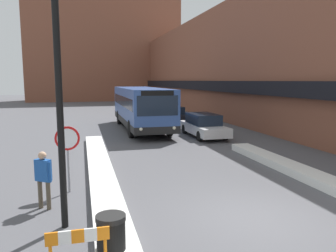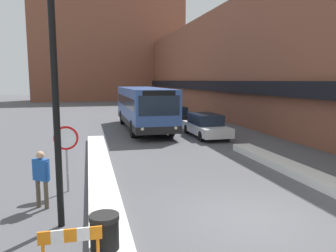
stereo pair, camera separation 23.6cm
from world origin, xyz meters
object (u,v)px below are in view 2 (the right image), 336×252
at_px(stop_sign, 66,145).
at_px(trash_bin, 105,238).
at_px(parked_car_front, 206,125).
at_px(city_bus, 144,107).
at_px(parked_car_middle, 175,114).
at_px(street_lamp, 65,46).
at_px(pedestrian, 41,174).
at_px(construction_barricade, 71,244).

height_order(stop_sign, trash_bin, stop_sign).
bearing_deg(parked_car_front, trash_bin, -117.81).
relative_size(city_bus, parked_car_front, 2.29).
height_order(parked_car_front, parked_car_middle, parked_car_front).
bearing_deg(trash_bin, parked_car_middle, 71.34).
bearing_deg(street_lamp, stop_sign, 95.37).
distance_m(city_bus, pedestrian, 14.93).
bearing_deg(stop_sign, trash_bin, -77.96).
height_order(city_bus, pedestrian, city_bus).
bearing_deg(parked_car_middle, parked_car_front, -90.00).
bearing_deg(construction_barricade, street_lamp, 92.18).
bearing_deg(parked_car_middle, city_bus, -133.98).
xyz_separation_m(parked_car_front, pedestrian, (-8.49, -9.99, 0.25)).
relative_size(parked_car_front, construction_barricade, 4.29).
xyz_separation_m(street_lamp, trash_bin, (0.70, -1.83, -3.84)).
bearing_deg(city_bus, construction_barricade, -103.62).
bearing_deg(parked_car_front, construction_barricade, -119.01).
distance_m(parked_car_middle, pedestrian, 19.34).
distance_m(stop_sign, street_lamp, 3.81).
distance_m(parked_car_front, parked_car_middle, 7.39).
bearing_deg(parked_car_front, city_bus, 129.48).
xyz_separation_m(street_lamp, construction_barricade, (0.09, -2.29, -3.66)).
bearing_deg(construction_barricade, parked_car_middle, 70.23).
bearing_deg(city_bus, parked_car_middle, 46.02).
distance_m(city_bus, parked_car_middle, 4.83).
distance_m(pedestrian, construction_barricade, 3.76).
bearing_deg(construction_barricade, city_bus, 76.38).
height_order(stop_sign, pedestrian, stop_sign).
relative_size(parked_car_middle, construction_barricade, 4.12).
relative_size(city_bus, trash_bin, 11.38).
xyz_separation_m(parked_car_middle, construction_barricade, (-7.55, -21.01, -0.02)).
bearing_deg(pedestrian, city_bus, 105.71).
distance_m(parked_car_middle, trash_bin, 21.69).
bearing_deg(street_lamp, parked_car_middle, 67.80).
relative_size(parked_car_front, trash_bin, 4.97).
relative_size(parked_car_front, parked_car_middle, 1.04).
distance_m(parked_car_front, trash_bin, 14.88).
bearing_deg(stop_sign, parked_car_middle, 63.97).
xyz_separation_m(pedestrian, construction_barricade, (0.94, -3.63, -0.31)).
height_order(pedestrian, trash_bin, pedestrian).
relative_size(pedestrian, construction_barricade, 1.47).
bearing_deg(pedestrian, street_lamp, -21.27).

